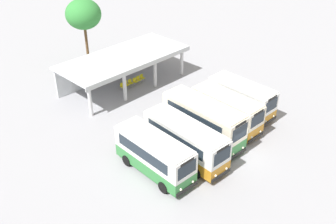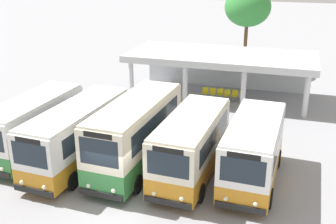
# 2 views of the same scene
# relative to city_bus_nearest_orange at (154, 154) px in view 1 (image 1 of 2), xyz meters

# --- Properties ---
(ground_plane) EXTENTS (180.00, 180.00, 0.00)m
(ground_plane) POSITION_rel_city_bus_nearest_orange_xyz_m (6.24, -3.47, -1.74)
(ground_plane) COLOR #939399
(city_bus_nearest_orange) EXTENTS (2.49, 6.95, 3.15)m
(city_bus_nearest_orange) POSITION_rel_city_bus_nearest_orange_xyz_m (0.00, 0.00, 0.00)
(city_bus_nearest_orange) COLOR black
(city_bus_nearest_orange) RESTS_ON ground
(city_bus_second_in_row) EXTENTS (2.61, 7.76, 3.18)m
(city_bus_second_in_row) POSITION_rel_city_bus_nearest_orange_xyz_m (2.92, -0.43, 0.02)
(city_bus_second_in_row) COLOR black
(city_bus_second_in_row) RESTS_ON ground
(city_bus_middle_cream) EXTENTS (2.59, 7.77, 3.55)m
(city_bus_middle_cream) POSITION_rel_city_bus_nearest_orange_xyz_m (5.85, 0.20, 0.20)
(city_bus_middle_cream) COLOR black
(city_bus_middle_cream) RESTS_ON ground
(city_bus_fourth_amber) EXTENTS (2.56, 6.84, 3.17)m
(city_bus_fourth_amber) POSITION_rel_city_bus_nearest_orange_xyz_m (8.77, 0.01, 0.01)
(city_bus_fourth_amber) COLOR black
(city_bus_fourth_amber) RESTS_ON ground
(city_bus_fifth_blue) EXTENTS (2.51, 6.59, 3.12)m
(city_bus_fifth_blue) POSITION_rel_city_bus_nearest_orange_xyz_m (11.69, 0.41, -0.02)
(city_bus_fifth_blue) COLOR black
(city_bus_fifth_blue) RESTS_ON ground
(terminal_canopy) EXTENTS (13.87, 6.11, 3.40)m
(terminal_canopy) POSITION_rel_city_bus_nearest_orange_xyz_m (7.80, 13.36, 0.92)
(terminal_canopy) COLOR silver
(terminal_canopy) RESTS_ON ground
(waiting_chair_end_by_column) EXTENTS (0.46, 0.46, 0.86)m
(waiting_chair_end_by_column) POSITION_rel_city_bus_nearest_orange_xyz_m (6.82, 11.99, -1.22)
(waiting_chair_end_by_column) COLOR slate
(waiting_chair_end_by_column) RESTS_ON ground
(waiting_chair_second_from_end) EXTENTS (0.46, 0.46, 0.86)m
(waiting_chair_second_from_end) POSITION_rel_city_bus_nearest_orange_xyz_m (7.38, 12.01, -1.22)
(waiting_chair_second_from_end) COLOR slate
(waiting_chair_second_from_end) RESTS_ON ground
(waiting_chair_middle_seat) EXTENTS (0.46, 0.46, 0.86)m
(waiting_chair_middle_seat) POSITION_rel_city_bus_nearest_orange_xyz_m (7.95, 12.01, -1.22)
(waiting_chair_middle_seat) COLOR slate
(waiting_chair_middle_seat) RESTS_ON ground
(waiting_chair_fourth_seat) EXTENTS (0.46, 0.46, 0.86)m
(waiting_chair_fourth_seat) POSITION_rel_city_bus_nearest_orange_xyz_m (8.52, 11.93, -1.22)
(waiting_chair_fourth_seat) COLOR slate
(waiting_chair_fourth_seat) RESTS_ON ground
(waiting_chair_fifth_seat) EXTENTS (0.46, 0.46, 0.86)m
(waiting_chair_fifth_seat) POSITION_rel_city_bus_nearest_orange_xyz_m (9.08, 11.99, -1.22)
(waiting_chair_fifth_seat) COLOR slate
(waiting_chair_fifth_seat) RESTS_ON ground
(waiting_chair_far_end_seat) EXTENTS (0.46, 0.46, 0.86)m
(waiting_chair_far_end_seat) POSITION_rel_city_bus_nearest_orange_xyz_m (9.65, 12.04, -1.22)
(waiting_chair_far_end_seat) COLOR slate
(waiting_chair_far_end_seat) RESTS_ON ground
(roadside_tree_behind_canopy) EXTENTS (4.09, 4.09, 7.71)m
(roadside_tree_behind_canopy) POSITION_rel_city_bus_nearest_orange_xyz_m (8.60, 20.54, 4.20)
(roadside_tree_behind_canopy) COLOR brown
(roadside_tree_behind_canopy) RESTS_ON ground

